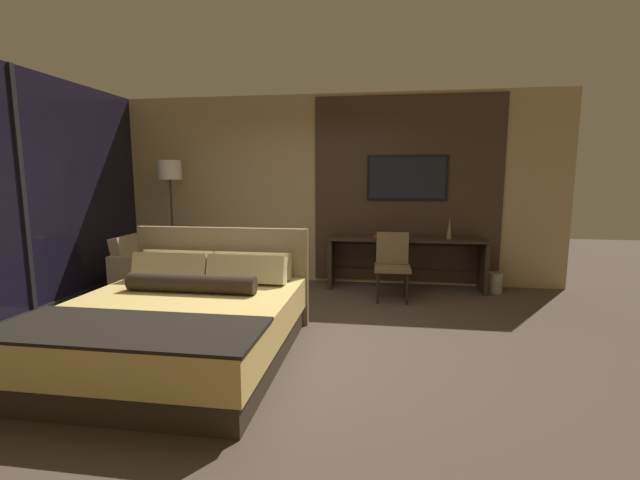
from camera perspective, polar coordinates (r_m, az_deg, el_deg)
The scene contains 12 objects.
ground_plane at distance 4.27m, azimuth -5.82°, elevation -13.51°, with size 16.00×16.00×0.00m, color #4C3D33.
wall_back_tv_panel at distance 6.48m, azimuth 1.44°, elevation 6.69°, with size 7.20×0.09×2.80m.
wall_left_window at distance 5.83m, azimuth -34.92°, elevation 4.28°, with size 0.06×6.00×2.80m.
bed at distance 4.05m, azimuth -17.84°, elevation -10.26°, with size 1.92×2.18×1.05m.
desk at distance 6.25m, azimuth 11.34°, elevation -1.65°, with size 2.19×0.51×0.74m.
tv at distance 6.36m, azimuth 11.53°, elevation 8.12°, with size 1.14×0.04×0.64m.
desk_chair at distance 5.67m, azimuth 9.62°, elevation -2.66°, with size 0.46×0.46×0.87m.
armchair_by_window at distance 6.30m, azimuth -21.93°, elevation -4.24°, with size 0.82×0.83×0.82m.
floor_lamp at distance 6.75m, azimuth -19.36°, elevation 7.54°, with size 0.34×0.34×1.84m.
vase_tall at distance 6.16m, azimuth 16.87°, elevation 1.54°, with size 0.07×0.07×0.30m.
book at distance 6.14m, azimuth 8.24°, elevation 0.50°, with size 0.23×0.17×0.03m.
waste_bin at distance 6.42m, azimuth 22.19°, elevation -5.30°, with size 0.22×0.22×0.28m.
Camera 1 is at (1.00, -3.84, 1.59)m, focal length 24.00 mm.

